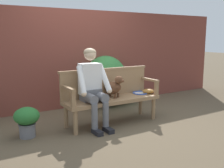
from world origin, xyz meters
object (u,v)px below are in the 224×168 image
(dog_on_bench, at_px, (114,87))
(potted_plant, at_px, (27,119))
(person_seated, at_px, (92,85))
(baseball_glove, at_px, (148,91))
(tennis_racket, at_px, (140,93))
(garden_bench, at_px, (112,101))

(dog_on_bench, distance_m, potted_plant, 1.55)
(person_seated, height_order, baseball_glove, person_seated)
(dog_on_bench, distance_m, tennis_racket, 0.65)
(tennis_racket, height_order, baseball_glove, baseball_glove)
(person_seated, xyz_separation_m, baseball_glove, (1.16, -0.02, -0.23))
(tennis_racket, xyz_separation_m, potted_plant, (-2.12, 0.02, -0.18))
(person_seated, xyz_separation_m, dog_on_bench, (0.45, 0.04, -0.08))
(tennis_racket, relative_size, baseball_glove, 2.57)
(garden_bench, xyz_separation_m, dog_on_bench, (0.06, 0.03, 0.25))
(dog_on_bench, bearing_deg, person_seated, -174.90)
(tennis_racket, bearing_deg, dog_on_bench, -174.55)
(tennis_racket, bearing_deg, garden_bench, -172.85)
(tennis_racket, distance_m, baseball_glove, 0.16)
(garden_bench, relative_size, potted_plant, 3.70)
(person_seated, distance_m, potted_plant, 1.15)
(dog_on_bench, relative_size, tennis_racket, 0.69)
(person_seated, distance_m, tennis_racket, 1.10)
(garden_bench, xyz_separation_m, potted_plant, (-1.44, 0.10, -0.11))
(dog_on_bench, xyz_separation_m, potted_plant, (-1.50, 0.08, -0.37))
(tennis_racket, xyz_separation_m, baseball_glove, (0.10, -0.12, 0.04))
(garden_bench, height_order, person_seated, person_seated)
(baseball_glove, distance_m, potted_plant, 2.23)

